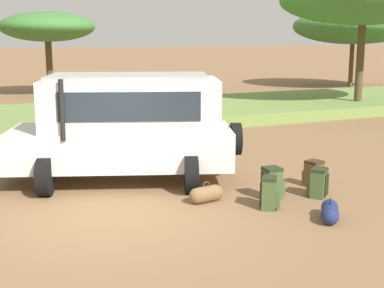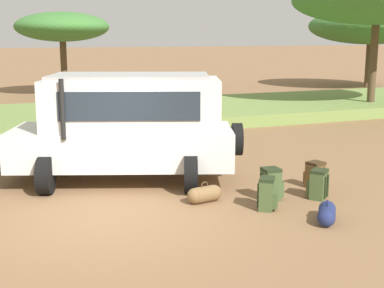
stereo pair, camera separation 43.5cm
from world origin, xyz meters
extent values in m
plane|color=olive|center=(0.00, 0.00, 0.00)|extent=(320.00, 320.00, 0.00)
cube|color=olive|center=(0.00, 11.30, 0.22)|extent=(120.00, 7.00, 0.44)
cube|color=silver|center=(1.01, 2.46, 0.82)|extent=(5.26, 3.52, 0.84)
cube|color=silver|center=(1.24, 2.37, 1.79)|extent=(4.21, 3.03, 1.10)
cube|color=#232D38|center=(-0.18, 2.91, 1.74)|extent=(0.61, 1.48, 0.77)
cube|color=#232D38|center=(0.92, 1.53, 1.84)|extent=(2.76, 1.09, 0.60)
cube|color=#232D38|center=(1.56, 3.21, 1.84)|extent=(2.76, 1.09, 0.60)
cube|color=#B7B7B7|center=(1.19, 2.39, 2.39)|extent=(3.81, 2.82, 0.10)
cube|color=black|center=(-1.39, 3.37, 0.65)|extent=(0.73, 1.57, 0.56)
cylinder|color=black|center=(-0.37, 1.95, 1.79)|extent=(0.10, 0.10, 1.25)
cylinder|color=black|center=(-0.76, 2.09, 0.40)|extent=(0.55, 0.85, 0.80)
cylinder|color=black|center=(-0.07, 3.90, 0.40)|extent=(0.55, 0.85, 0.80)
cylinder|color=black|center=(2.08, 1.01, 0.40)|extent=(0.55, 0.85, 0.80)
cylinder|color=black|center=(2.77, 2.82, 0.40)|extent=(0.55, 0.85, 0.80)
cylinder|color=black|center=(3.43, 1.53, 0.97)|extent=(0.47, 0.77, 0.74)
cube|color=#42562D|center=(4.35, -0.33, 0.27)|extent=(0.49, 0.47, 0.54)
cube|color=#42562D|center=(4.24, -0.20, 0.20)|extent=(0.28, 0.25, 0.30)
cube|color=#242F19|center=(4.35, -0.33, 0.57)|extent=(0.48, 0.47, 0.07)
cylinder|color=#242F19|center=(4.39, -0.52, 0.27)|extent=(0.04, 0.04, 0.46)
cylinder|color=#242F19|center=(4.53, -0.40, 0.27)|extent=(0.04, 0.04, 0.46)
cube|color=#42562D|center=(3.01, -0.56, 0.28)|extent=(0.44, 0.46, 0.57)
cube|color=#42562D|center=(3.14, -0.66, 0.21)|extent=(0.23, 0.28, 0.31)
cube|color=#242F19|center=(3.01, -0.56, 0.60)|extent=(0.43, 0.46, 0.07)
cylinder|color=#242F19|center=(2.94, -0.40, 0.28)|extent=(0.04, 0.04, 0.48)
cylinder|color=#242F19|center=(2.83, -0.54, 0.28)|extent=(0.04, 0.04, 0.48)
cube|color=#42562D|center=(3.40, -0.04, 0.30)|extent=(0.34, 0.37, 0.60)
cube|color=#42562D|center=(3.60, -0.05, 0.22)|extent=(0.09, 0.27, 0.33)
cube|color=#242F19|center=(3.40, -0.04, 0.63)|extent=(0.35, 0.35, 0.07)
cylinder|color=#242F19|center=(3.22, 0.05, 0.30)|extent=(0.04, 0.04, 0.51)
cylinder|color=#242F19|center=(3.21, -0.11, 0.30)|extent=(0.04, 0.04, 0.51)
cube|color=brown|center=(4.75, 0.35, 0.26)|extent=(0.41, 0.38, 0.52)
cube|color=brown|center=(4.70, 0.54, 0.19)|extent=(0.27, 0.14, 0.29)
cube|color=#3A2A16|center=(4.75, 0.35, 0.55)|extent=(0.40, 0.39, 0.07)
cylinder|color=#3A2A16|center=(4.72, 0.17, 0.26)|extent=(0.04, 0.04, 0.44)
cylinder|color=#3A2A16|center=(4.87, 0.21, 0.26)|extent=(0.04, 0.04, 0.44)
cylinder|color=brown|center=(2.10, 0.32, 0.16)|extent=(0.50, 0.39, 0.32)
sphere|color=brown|center=(2.32, 0.35, 0.16)|extent=(0.32, 0.32, 0.32)
sphere|color=brown|center=(1.88, 0.28, 0.16)|extent=(0.32, 0.32, 0.32)
torus|color=#493721|center=(2.10, 0.32, 0.34)|extent=(0.17, 0.05, 0.16)
cylinder|color=navy|center=(3.66, -1.57, 0.15)|extent=(0.58, 0.62, 0.31)
sphere|color=navy|center=(3.82, -1.35, 0.15)|extent=(0.30, 0.30, 0.30)
sphere|color=navy|center=(3.49, -1.78, 0.15)|extent=(0.30, 0.30, 0.30)
torus|color=#121834|center=(3.66, -1.57, 0.33)|extent=(0.12, 0.14, 0.16)
cylinder|color=brown|center=(2.78, 21.76, 1.55)|extent=(0.36, 0.36, 3.10)
ellipsoid|color=#3D7533|center=(2.78, 21.76, 3.79)|extent=(5.17, 5.55, 1.63)
cylinder|color=brown|center=(14.08, 9.57, 1.95)|extent=(0.34, 0.34, 3.89)
ellipsoid|color=#3D7533|center=(14.08, 9.57, 4.76)|extent=(7.36, 6.75, 2.06)
cylinder|color=brown|center=(21.66, 18.87, 1.47)|extent=(0.28, 0.28, 2.94)
ellipsoid|color=#3D7533|center=(21.66, 18.87, 3.91)|extent=(7.55, 8.12, 2.30)
camera|label=1|loc=(-2.41, -8.90, 3.25)|focal=50.00mm
camera|label=2|loc=(-2.01, -9.08, 3.25)|focal=50.00mm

